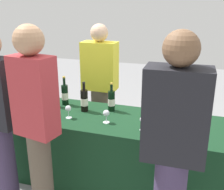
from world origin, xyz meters
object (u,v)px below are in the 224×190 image
at_px(wine_glass_0, 35,107).
at_px(guest_2, 173,147).
at_px(wine_glass_2, 106,114).
at_px(server_pouring, 100,84).
at_px(wine_bottle_0, 54,97).
at_px(wine_glass_4, 172,120).
at_px(wine_bottle_2, 84,100).
at_px(guest_1, 36,121).
at_px(wine_glass_3, 143,120).
at_px(wine_bottle_3, 111,101).
at_px(wine_glass_1, 68,109).
at_px(wine_bottle_1, 65,95).
at_px(ice_bucket, 27,99).

height_order(wine_glass_0, guest_2, guest_2).
relative_size(wine_glass_2, server_pouring, 0.08).
bearing_deg(wine_bottle_0, wine_glass_4, -8.25).
bearing_deg(wine_bottle_2, wine_bottle_0, 176.68).
bearing_deg(wine_glass_4, wine_glass_0, -175.81).
bearing_deg(guest_1, wine_glass_3, 47.17).
relative_size(wine_bottle_2, guest_2, 0.19).
height_order(wine_bottle_3, wine_glass_2, wine_bottle_3).
relative_size(wine_bottle_0, wine_glass_2, 2.28).
bearing_deg(wine_glass_1, server_pouring, 87.97).
height_order(wine_glass_1, wine_glass_3, wine_glass_3).
relative_size(wine_bottle_0, guest_1, 0.18).
xyz_separation_m(wine_bottle_1, ice_bucket, (-0.35, -0.24, -0.02)).
xyz_separation_m(ice_bucket, guest_2, (1.69, -0.74, 0.09)).
distance_m(wine_bottle_2, wine_glass_4, 0.98).
xyz_separation_m(wine_glass_1, wine_glass_2, (0.41, 0.01, -0.00)).
bearing_deg(server_pouring, wine_glass_1, 88.47).
bearing_deg(ice_bucket, wine_glass_2, -5.52).
relative_size(wine_glass_1, guest_2, 0.08).
relative_size(wine_glass_4, guest_1, 0.08).
height_order(wine_bottle_0, wine_bottle_3, wine_bottle_3).
distance_m(wine_glass_3, guest_2, 0.68).
xyz_separation_m(wine_glass_1, wine_glass_4, (1.04, 0.06, -0.00)).
distance_m(wine_bottle_1, wine_glass_0, 0.42).
bearing_deg(guest_1, guest_2, 9.36).
height_order(wine_glass_4, guest_2, guest_2).
relative_size(wine_glass_3, guest_1, 0.08).
height_order(wine_bottle_2, wine_glass_3, wine_bottle_2).
relative_size(wine_bottle_2, ice_bucket, 1.50).
distance_m(wine_glass_1, guest_1, 0.62).
height_order(wine_glass_4, guest_1, guest_1).
bearing_deg(wine_glass_3, wine_bottle_3, 139.11).
relative_size(wine_glass_2, wine_glass_4, 0.97).
bearing_deg(wine_glass_3, ice_bucket, 173.68).
relative_size(wine_bottle_2, wine_glass_3, 2.39).
bearing_deg(wine_bottle_0, server_pouring, 60.48).
relative_size(wine_bottle_1, wine_glass_0, 2.55).
distance_m(wine_glass_0, server_pouring, 0.98).
height_order(ice_bucket, server_pouring, server_pouring).
xyz_separation_m(wine_bottle_1, wine_bottle_2, (0.30, -0.11, 0.00)).
relative_size(wine_bottle_1, ice_bucket, 1.53).
relative_size(ice_bucket, server_pouring, 0.13).
xyz_separation_m(wine_bottle_0, server_pouring, (0.34, 0.60, 0.02)).
distance_m(wine_bottle_0, wine_bottle_1, 0.13).
distance_m(wine_bottle_1, wine_glass_3, 1.08).
bearing_deg(wine_bottle_3, server_pouring, 122.46).
distance_m(wine_bottle_0, wine_glass_1, 0.40).
xyz_separation_m(wine_bottle_1, wine_glass_4, (1.26, -0.29, -0.03)).
distance_m(wine_glass_1, server_pouring, 0.85).
bearing_deg(guest_2, guest_1, 177.38).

